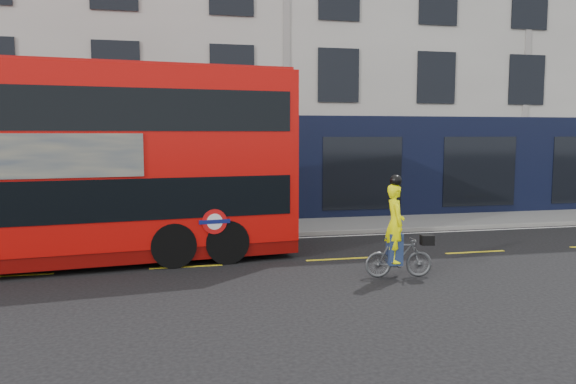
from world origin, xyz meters
name	(u,v)px	position (x,y,z in m)	size (l,w,h in m)	color
ground	(358,273)	(0.00, 0.00, 0.00)	(120.00, 120.00, 0.00)	black
pavement	(295,227)	(0.00, 6.50, 0.06)	(60.00, 3.00, 0.12)	slate
kerb	(306,234)	(0.00, 5.00, 0.07)	(60.00, 0.12, 0.13)	gray
building_terrace	(263,41)	(0.00, 12.94, 7.49)	(50.00, 10.07, 15.00)	beige
road_edge_line	(308,237)	(0.00, 4.70, 0.00)	(58.00, 0.10, 0.01)	silver
lane_dashes	(339,259)	(0.00, 1.50, 0.00)	(58.00, 0.12, 0.01)	gold
bus	(48,164)	(-7.30, 2.44, 2.57)	(12.66, 4.19, 5.02)	red
cyclist	(397,242)	(0.72, -0.61, 0.83)	(1.62, 0.71, 2.39)	#4C4F52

